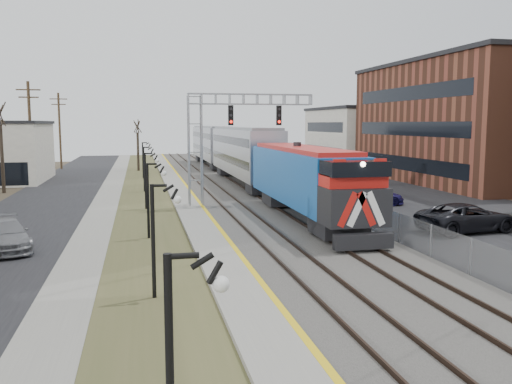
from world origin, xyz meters
name	(u,v)px	position (x,y,z in m)	size (l,w,h in m)	color
street_west	(50,199)	(-11.50, 35.00, 0.02)	(7.00, 120.00, 0.04)	black
sidewalk	(108,197)	(-7.00, 35.00, 0.04)	(2.00, 120.00, 0.08)	gray
grass_median	(145,196)	(-4.00, 35.00, 0.03)	(4.00, 120.00, 0.06)	#464926
platform	(181,194)	(-1.00, 35.00, 0.12)	(2.00, 120.00, 0.24)	gray
ballast_bed	(240,193)	(4.00, 35.00, 0.10)	(8.00, 120.00, 0.20)	#595651
parking_lot	(370,190)	(16.00, 35.00, 0.02)	(16.00, 120.00, 0.04)	black
platform_edge	(192,192)	(-0.12, 35.00, 0.24)	(0.24, 120.00, 0.01)	gold
track_near	(217,191)	(2.00, 35.00, 0.28)	(1.58, 120.00, 0.15)	#2D2119
track_far	(257,190)	(5.50, 35.00, 0.28)	(1.58, 120.00, 0.15)	#2D2119
train	(236,154)	(5.50, 45.05, 2.88)	(3.00, 63.05, 5.33)	#1454A5
signal_gantry	(219,130)	(1.22, 27.99, 5.59)	(9.00, 1.07, 8.15)	gray
lampposts	(148,201)	(-4.00, 18.29, 2.00)	(0.14, 62.14, 4.00)	black
fence	(287,184)	(8.20, 35.00, 0.80)	(0.04, 120.00, 1.60)	gray
bare_trees	(41,162)	(-12.66, 38.91, 2.70)	(12.30, 42.30, 5.95)	#382D23
car_lot_c	(467,218)	(13.38, 16.12, 0.79)	(2.63, 5.70, 1.58)	black
car_lot_d	(372,196)	(12.51, 26.83, 0.67)	(1.89, 4.64, 1.35)	navy
car_lot_e	(340,183)	(12.80, 34.19, 0.80)	(1.89, 4.71, 1.60)	slate
car_lot_f	(317,180)	(12.07, 38.23, 0.67)	(1.42, 4.08, 1.34)	#0D450E
car_street_b	(5,236)	(-10.76, 16.83, 0.72)	(2.03, 4.98, 1.45)	slate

